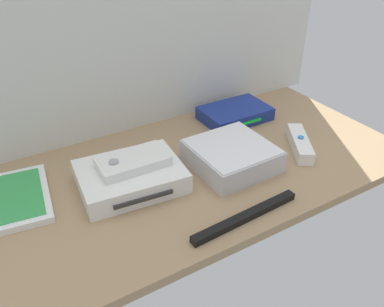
% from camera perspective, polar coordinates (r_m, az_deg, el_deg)
% --- Properties ---
extents(ground_plane, '(1.00, 0.48, 0.02)m').
position_cam_1_polar(ground_plane, '(0.90, 0.00, -2.69)').
color(ground_plane, '#9E7F5B').
rests_on(ground_plane, ground).
extents(game_console, '(0.22, 0.18, 0.04)m').
position_cam_1_polar(game_console, '(0.84, -8.75, -3.28)').
color(game_console, white).
rests_on(game_console, ground_plane).
extents(mini_computer, '(0.17, 0.17, 0.05)m').
position_cam_1_polar(mini_computer, '(0.89, 5.66, -0.30)').
color(mini_computer, silver).
rests_on(mini_computer, ground_plane).
extents(game_case, '(0.16, 0.21, 0.02)m').
position_cam_1_polar(game_case, '(0.87, -24.14, -5.94)').
color(game_case, white).
rests_on(game_case, ground_plane).
extents(network_router, '(0.18, 0.12, 0.03)m').
position_cam_1_polar(network_router, '(1.10, 6.15, 5.71)').
color(network_router, navy).
rests_on(network_router, ground_plane).
extents(remote_wand, '(0.11, 0.14, 0.03)m').
position_cam_1_polar(remote_wand, '(0.99, 15.14, 1.39)').
color(remote_wand, white).
rests_on(remote_wand, ground_plane).
extents(remote_classic_pad, '(0.15, 0.08, 0.02)m').
position_cam_1_polar(remote_classic_pad, '(0.83, -8.47, -1.11)').
color(remote_classic_pad, white).
rests_on(remote_classic_pad, game_console).
extents(sensor_bar, '(0.24, 0.03, 0.01)m').
position_cam_1_polar(sensor_bar, '(0.76, 7.58, -8.94)').
color(sensor_bar, black).
rests_on(sensor_bar, ground_plane).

